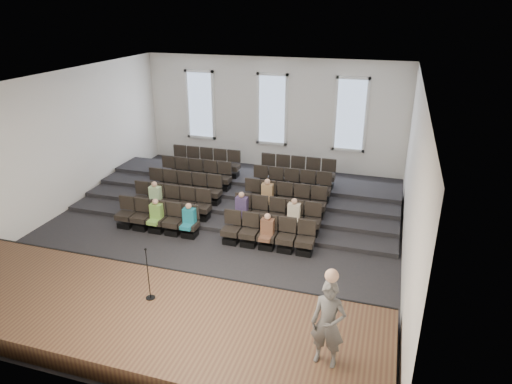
{
  "coord_description": "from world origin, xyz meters",
  "views": [
    {
      "loc": [
        5.29,
        -12.74,
        7.15
      ],
      "look_at": [
        1.23,
        0.5,
        1.39
      ],
      "focal_mm": 32.0,
      "sensor_mm": 36.0,
      "label": 1
    }
  ],
  "objects": [
    {
      "name": "wall_right",
      "position": [
        6.02,
        0.0,
        2.5
      ],
      "size": [
        0.04,
        14.0,
        5.0
      ],
      "primitive_type": "cube",
      "color": "silver",
      "rests_on": "ground"
    },
    {
      "name": "mic_stand",
      "position": [
        0.11,
        -4.64,
        0.91
      ],
      "size": [
        0.23,
        0.23,
        1.39
      ],
      "color": "black",
      "rests_on": "stage"
    },
    {
      "name": "seating_rows",
      "position": [
        -0.0,
        1.54,
        0.68
      ],
      "size": [
        6.8,
        4.7,
        1.67
      ],
      "color": "black",
      "rests_on": "ground"
    },
    {
      "name": "risers",
      "position": [
        0.0,
        3.17,
        0.2
      ],
      "size": [
        11.8,
        4.8,
        0.6
      ],
      "color": "black",
      "rests_on": "ground"
    },
    {
      "name": "wall_back",
      "position": [
        0.0,
        7.02,
        2.5
      ],
      "size": [
        12.0,
        0.04,
        5.0
      ],
      "primitive_type": "cube",
      "color": "silver",
      "rests_on": "ground"
    },
    {
      "name": "ground",
      "position": [
        0.0,
        0.0,
        0.0
      ],
      "size": [
        14.0,
        14.0,
        0.0
      ],
      "primitive_type": "plane",
      "color": "black",
      "rests_on": "ground"
    },
    {
      "name": "wall_front",
      "position": [
        0.0,
        -7.02,
        2.5
      ],
      "size": [
        12.0,
        0.04,
        5.0
      ],
      "primitive_type": "cube",
      "color": "silver",
      "rests_on": "ground"
    },
    {
      "name": "stage_lip",
      "position": [
        0.0,
        -3.33,
        0.25
      ],
      "size": [
        11.8,
        0.06,
        0.52
      ],
      "primitive_type": "cube",
      "color": "black",
      "rests_on": "ground"
    },
    {
      "name": "speaker",
      "position": [
        4.53,
        -5.52,
        1.43
      ],
      "size": [
        0.73,
        0.53,
        1.86
      ],
      "primitive_type": "imported",
      "rotation": [
        0.0,
        0.0,
        -0.13
      ],
      "color": "#53524F",
      "rests_on": "stage"
    },
    {
      "name": "ceiling",
      "position": [
        0.0,
        0.0,
        5.01
      ],
      "size": [
        12.0,
        14.0,
        0.02
      ],
      "primitive_type": "cube",
      "color": "white",
      "rests_on": "ground"
    },
    {
      "name": "audience",
      "position": [
        0.19,
        0.15,
        0.79
      ],
      "size": [
        5.45,
        2.64,
        1.1
      ],
      "color": "#73A743",
      "rests_on": "seating_rows"
    },
    {
      "name": "stage",
      "position": [
        0.0,
        -5.1,
        0.25
      ],
      "size": [
        11.8,
        3.6,
        0.5
      ],
      "primitive_type": "cube",
      "color": "#4D3621",
      "rests_on": "ground"
    },
    {
      "name": "windows",
      "position": [
        0.0,
        6.95,
        2.7
      ],
      "size": [
        8.44,
        0.1,
        3.24
      ],
      "color": "white",
      "rests_on": "wall_back"
    },
    {
      "name": "wall_left",
      "position": [
        -6.02,
        0.0,
        2.5
      ],
      "size": [
        0.04,
        14.0,
        5.0
      ],
      "primitive_type": "cube",
      "color": "silver",
      "rests_on": "ground"
    }
  ]
}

